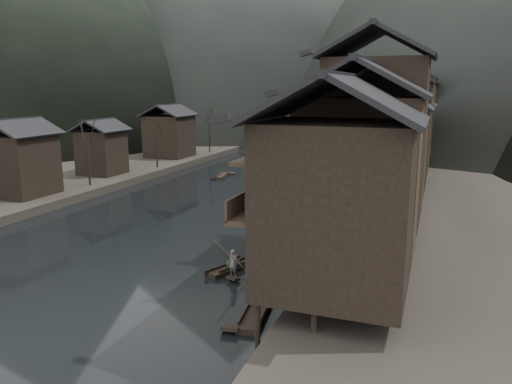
% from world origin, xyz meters
% --- Properties ---
extents(water, '(300.00, 300.00, 0.00)m').
position_xyz_m(water, '(0.00, 0.00, 0.00)').
color(water, black).
rests_on(water, ground).
extents(left_bank, '(40.00, 200.00, 1.20)m').
position_xyz_m(left_bank, '(-35.00, 40.00, 0.60)').
color(left_bank, '#2D2823').
rests_on(left_bank, ground).
extents(stilt_houses, '(9.00, 67.60, 16.89)m').
position_xyz_m(stilt_houses, '(17.28, 19.23, 9.12)').
color(stilt_houses, black).
rests_on(stilt_houses, ground).
extents(left_houses, '(8.10, 53.20, 8.73)m').
position_xyz_m(left_houses, '(-20.50, 20.12, 5.66)').
color(left_houses, black).
rests_on(left_houses, left_bank).
extents(bare_trees, '(3.80, 62.37, 7.60)m').
position_xyz_m(bare_trees, '(-17.00, 20.51, 6.35)').
color(bare_trees, black).
rests_on(bare_trees, left_bank).
extents(moored_sampans, '(3.06, 48.37, 0.47)m').
position_xyz_m(moored_sampans, '(12.38, 14.86, 0.20)').
color(moored_sampans, black).
rests_on(moored_sampans, water).
extents(midriver_boats, '(11.56, 39.56, 0.45)m').
position_xyz_m(midriver_boats, '(-1.03, 52.44, 0.20)').
color(midriver_boats, black).
rests_on(midriver_boats, water).
extents(stone_bridge, '(40.00, 6.00, 9.00)m').
position_xyz_m(stone_bridge, '(-0.00, 72.00, 5.11)').
color(stone_bridge, '#4C4C4F').
rests_on(stone_bridge, ground).
extents(hero_sampan, '(2.57, 4.78, 0.43)m').
position_xyz_m(hero_sampan, '(8.90, -0.77, 0.20)').
color(hero_sampan, black).
rests_on(hero_sampan, water).
extents(cargo_heap, '(1.06, 1.39, 0.64)m').
position_xyz_m(cargo_heap, '(8.82, -0.56, 0.75)').
color(cargo_heap, black).
rests_on(cargo_heap, hero_sampan).
extents(boatman, '(0.74, 0.56, 1.83)m').
position_xyz_m(boatman, '(9.54, -2.33, 1.35)').
color(boatman, slate).
rests_on(boatman, hero_sampan).
extents(bamboo_pole, '(2.04, 2.25, 3.20)m').
position_xyz_m(bamboo_pole, '(9.74, -2.33, 3.87)').
color(bamboo_pole, '#8C7A51').
rests_on(bamboo_pole, boatman).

